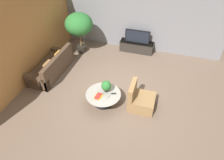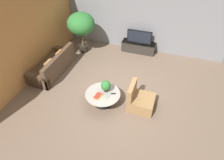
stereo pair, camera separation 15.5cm
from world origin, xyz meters
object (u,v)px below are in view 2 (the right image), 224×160
at_px(media_console, 138,47).
at_px(potted_palm_tall, 81,25).
at_px(armchair_wicker, 140,100).
at_px(couch_by_wall, 53,66).
at_px(television, 139,37).
at_px(coffee_table, 103,96).
at_px(potted_plant_tabletop, 106,86).

height_order(media_console, potted_palm_tall, potted_palm_tall).
xyz_separation_m(media_console, armchair_wicker, (0.78, -3.29, 0.04)).
distance_m(media_console, armchair_wicker, 3.38).
height_order(couch_by_wall, potted_palm_tall, potted_palm_tall).
bearing_deg(potted_palm_tall, armchair_wicker, -38.91).
xyz_separation_m(television, couch_by_wall, (-2.78, -2.56, -0.44)).
relative_size(television, couch_by_wall, 0.52).
distance_m(television, couch_by_wall, 3.80).
height_order(media_console, armchair_wicker, armchair_wicker).
xyz_separation_m(coffee_table, couch_by_wall, (-2.41, 0.95, -0.01)).
bearing_deg(coffee_table, television, 83.88).
distance_m(media_console, potted_palm_tall, 2.68).
height_order(couch_by_wall, potted_plant_tabletop, couch_by_wall).
distance_m(media_console, couch_by_wall, 3.78).
distance_m(coffee_table, couch_by_wall, 2.59).
xyz_separation_m(media_console, coffee_table, (-0.38, -3.51, 0.06)).
distance_m(armchair_wicker, potted_plant_tabletop, 1.17).
xyz_separation_m(coffee_table, potted_palm_tall, (-1.98, 2.75, 0.97)).
relative_size(television, potted_palm_tall, 0.60).
distance_m(media_console, television, 0.49).
bearing_deg(couch_by_wall, media_console, 132.59).
distance_m(potted_palm_tall, potted_plant_tabletop, 3.36).
bearing_deg(potted_plant_tabletop, television, 84.49).
distance_m(media_console, potted_plant_tabletop, 3.40).
distance_m(media_console, coffee_table, 3.53).
bearing_deg(couch_by_wall, potted_plant_tabletop, 72.00).
relative_size(media_console, potted_plant_tabletop, 3.82).
distance_m(armchair_wicker, potted_palm_tall, 4.15).
bearing_deg(armchair_wicker, couch_by_wall, 78.42).
bearing_deg(potted_palm_tall, potted_plant_tabletop, -52.03).
height_order(coffee_table, potted_palm_tall, potted_palm_tall).
bearing_deg(potted_plant_tabletop, couch_by_wall, 162.00).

